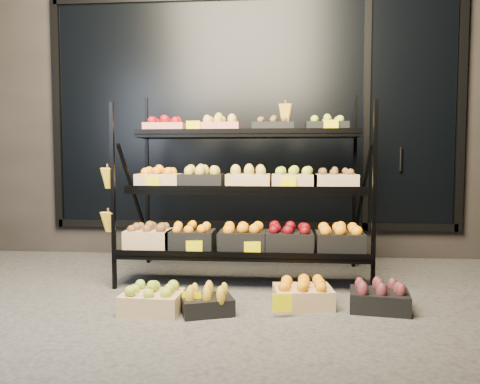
# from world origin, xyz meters

# --- Properties ---
(ground) EXTENTS (24.00, 24.00, 0.00)m
(ground) POSITION_xyz_m (0.00, 0.00, 0.00)
(ground) COLOR #514F4C
(ground) RESTS_ON ground
(building) EXTENTS (6.00, 2.08, 3.50)m
(building) POSITION_xyz_m (0.00, 2.59, 1.75)
(building) COLOR #2D2826
(building) RESTS_ON ground
(display_rack) EXTENTS (2.18, 1.02, 1.67)m
(display_rack) POSITION_xyz_m (-0.01, 0.60, 0.79)
(display_rack) COLOR black
(display_rack) RESTS_ON ground
(tag_floor_a) EXTENTS (0.13, 0.01, 0.12)m
(tag_floor_a) POSITION_xyz_m (-0.28, -0.40, 0.06)
(tag_floor_a) COLOR #F2DF00
(tag_floor_a) RESTS_ON ground
(tag_floor_b) EXTENTS (0.13, 0.01, 0.12)m
(tag_floor_b) POSITION_xyz_m (0.33, -0.40, 0.06)
(tag_floor_b) COLOR #F2DF00
(tag_floor_b) RESTS_ON ground
(floor_crate_left) EXTENTS (0.41, 0.31, 0.20)m
(floor_crate_left) POSITION_xyz_m (-0.56, -0.37, 0.09)
(floor_crate_left) COLOR tan
(floor_crate_left) RESTS_ON ground
(floor_crate_midleft) EXTENTS (0.40, 0.35, 0.18)m
(floor_crate_midleft) POSITION_xyz_m (-0.18, -0.36, 0.08)
(floor_crate_midleft) COLOR black
(floor_crate_midleft) RESTS_ON ground
(floor_crate_midright) EXTENTS (0.44, 0.35, 0.20)m
(floor_crate_midright) POSITION_xyz_m (0.48, -0.15, 0.10)
(floor_crate_midright) COLOR tan
(floor_crate_midright) RESTS_ON ground
(floor_crate_right) EXTENTS (0.43, 0.35, 0.20)m
(floor_crate_right) POSITION_xyz_m (1.00, -0.19, 0.09)
(floor_crate_right) COLOR black
(floor_crate_right) RESTS_ON ground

